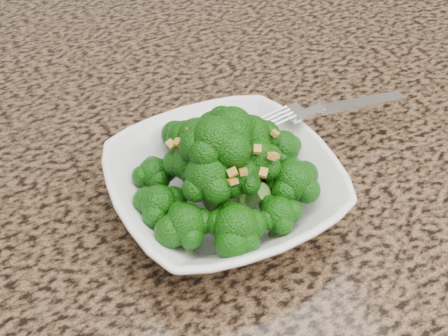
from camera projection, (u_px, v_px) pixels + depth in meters
granite_counter at (318, 151)px, 0.61m from camera, size 1.64×1.04×0.03m
bowl at (224, 188)px, 0.51m from camera, size 0.21×0.21×0.05m
broccoli_pile at (224, 138)px, 0.47m from camera, size 0.18×0.18×0.07m
garlic_topping at (224, 102)px, 0.45m from camera, size 0.11×0.11×0.01m
fork at (317, 109)px, 0.55m from camera, size 0.19×0.04×0.01m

